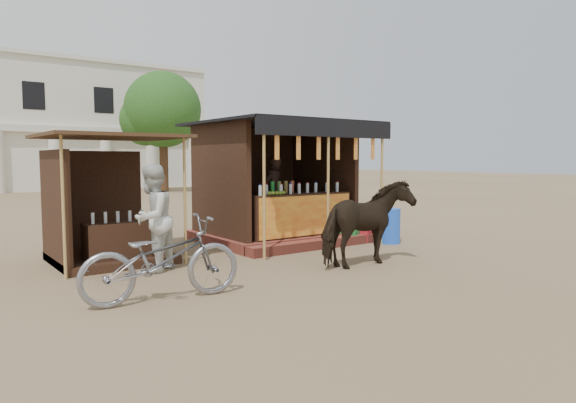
# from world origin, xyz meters

# --- Properties ---
(ground) EXTENTS (120.00, 120.00, 0.00)m
(ground) POSITION_xyz_m (0.00, 0.00, 0.00)
(ground) COLOR #846B4C
(ground) RESTS_ON ground
(main_stall) EXTENTS (3.60, 3.61, 2.78)m
(main_stall) POSITION_xyz_m (1.00, 3.36, 1.03)
(main_stall) COLOR brown
(main_stall) RESTS_ON ground
(secondary_stall) EXTENTS (2.40, 2.40, 2.38)m
(secondary_stall) POSITION_xyz_m (-3.17, 3.24, 0.85)
(secondary_stall) COLOR #351F13
(secondary_stall) RESTS_ON ground
(cow) EXTENTS (1.89, 0.93, 1.56)m
(cow) POSITION_xyz_m (0.59, 0.00, 0.78)
(cow) COLOR black
(cow) RESTS_ON ground
(motorbike) EXTENTS (2.28, 1.02, 1.16)m
(motorbike) POSITION_xyz_m (-3.28, 0.04, 0.58)
(motorbike) COLOR gray
(motorbike) RESTS_ON ground
(bystander) EXTENTS (1.14, 1.11, 1.86)m
(bystander) POSITION_xyz_m (-2.70, 1.86, 0.93)
(bystander) COLOR silver
(bystander) RESTS_ON ground
(blue_barrel) EXTENTS (0.64, 0.64, 0.80)m
(blue_barrel) POSITION_xyz_m (2.86, 1.53, 0.40)
(blue_barrel) COLOR blue
(blue_barrel) RESTS_ON ground
(red_crate) EXTENTS (0.52, 0.48, 0.33)m
(red_crate) POSITION_xyz_m (2.53, 2.00, 0.16)
(red_crate) COLOR #AC1C24
(red_crate) RESTS_ON ground
(cooler) EXTENTS (0.76, 0.66, 0.46)m
(cooler) POSITION_xyz_m (2.27, 2.16, 0.23)
(cooler) COLOR #186C2C
(cooler) RESTS_ON ground
(tree) EXTENTS (4.50, 4.40, 7.00)m
(tree) POSITION_xyz_m (5.81, 22.14, 4.63)
(tree) COLOR #382314
(tree) RESTS_ON ground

